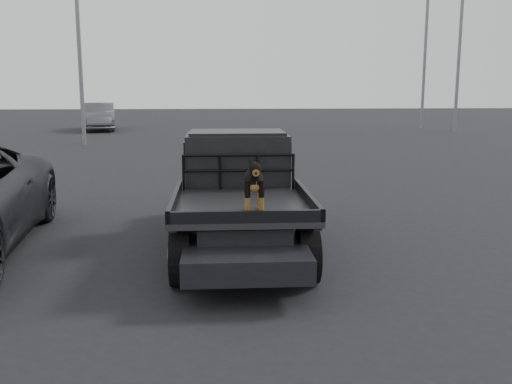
{
  "coord_description": "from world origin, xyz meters",
  "views": [
    {
      "loc": [
        0.41,
        -7.49,
        2.55
      ],
      "look_at": [
        0.87,
        -0.68,
        1.28
      ],
      "focal_mm": 40.0,
      "sensor_mm": 36.0,
      "label": 1
    }
  ],
  "objects_px": {
    "flatbed_ute": "(239,220)",
    "floodlight_mid": "(462,1)",
    "dog": "(254,184)",
    "distant_car_a": "(100,117)"
  },
  "relations": [
    {
      "from": "flatbed_ute",
      "to": "dog",
      "type": "relative_size",
      "value": 7.3
    },
    {
      "from": "distant_car_a",
      "to": "dog",
      "type": "bearing_deg",
      "value": -85.13
    },
    {
      "from": "flatbed_ute",
      "to": "dog",
      "type": "distance_m",
      "value": 1.72
    },
    {
      "from": "distant_car_a",
      "to": "floodlight_mid",
      "type": "relative_size",
      "value": 0.37
    },
    {
      "from": "dog",
      "to": "floodlight_mid",
      "type": "height_order",
      "value": "floodlight_mid"
    },
    {
      "from": "dog",
      "to": "floodlight_mid",
      "type": "xyz_separation_m",
      "value": [
        12.94,
        24.2,
        5.85
      ]
    },
    {
      "from": "dog",
      "to": "distant_car_a",
      "type": "xyz_separation_m",
      "value": [
        -7.42,
        27.23,
        -0.49
      ]
    },
    {
      "from": "distant_car_a",
      "to": "floodlight_mid",
      "type": "xyz_separation_m",
      "value": [
        20.36,
        -3.03,
        6.34
      ]
    },
    {
      "from": "flatbed_ute",
      "to": "floodlight_mid",
      "type": "relative_size",
      "value": 0.41
    },
    {
      "from": "dog",
      "to": "floodlight_mid",
      "type": "distance_m",
      "value": 28.06
    }
  ]
}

